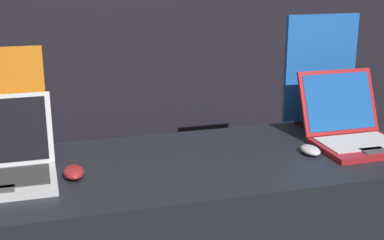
{
  "coord_description": "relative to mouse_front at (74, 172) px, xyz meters",
  "views": [
    {
      "loc": [
        -0.49,
        -1.37,
        1.56
      ],
      "look_at": [
        0.0,
        0.33,
        1.03
      ],
      "focal_mm": 50.0,
      "sensor_mm": 36.0,
      "label": 1
    }
  ],
  "objects": [
    {
      "name": "mouse_front",
      "position": [
        0.0,
        0.0,
        0.0
      ],
      "size": [
        0.07,
        0.11,
        0.04
      ],
      "color": "maroon",
      "rests_on": "display_counter"
    },
    {
      "name": "mouse_back",
      "position": [
        0.85,
        -0.02,
        -0.0
      ],
      "size": [
        0.06,
        0.1,
        0.03
      ],
      "color": "#B2B2B7",
      "rests_on": "display_counter"
    },
    {
      "name": "promo_stand_back",
      "position": [
        1.06,
        0.32,
        0.21
      ],
      "size": [
        0.32,
        0.07,
        0.47
      ],
      "color": "black",
      "rests_on": "display_counter"
    },
    {
      "name": "laptop_back",
      "position": [
        1.06,
        0.05,
        0.04
      ],
      "size": [
        0.32,
        0.37,
        0.26
      ],
      "color": "maroon",
      "rests_on": "display_counter"
    }
  ]
}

